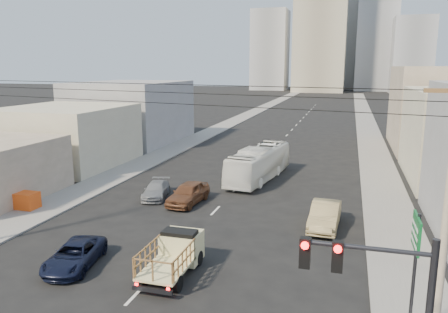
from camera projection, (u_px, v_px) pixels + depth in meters
The scene contains 22 objects.
sidewalk_left at pixel (242, 118), 86.61m from camera, with size 3.50×180.00×0.12m, color gray.
sidewalk_right at pixel (366, 122), 80.26m from camera, with size 3.50×180.00×0.12m, color gray.
lane_dashes at pixel (289, 132), 67.44m from camera, with size 0.15×104.00×0.01m.
flatbed_pickup at pixel (173, 253), 21.16m from camera, with size 1.95×4.41×1.90m.
navy_pickup at pixel (75, 255), 21.99m from camera, with size 2.03×4.39×1.22m, color black.
city_bus at pixel (259, 163), 39.00m from camera, with size 2.49×10.63×2.96m, color white.
sedan_brown at pixel (188, 193), 32.18m from camera, with size 1.86×4.63×1.58m, color brown.
sedan_tan at pixel (325, 215), 27.35m from camera, with size 1.69×4.84×1.60m, color tan.
sedan_grey at pixel (156, 190), 33.69m from camera, with size 1.67×4.10×1.19m, color gray.
traffic_signal at pixel (384, 308), 10.78m from camera, with size 3.23×0.35×6.00m.
green_sign at pixel (415, 248), 15.18m from camera, with size 0.18×1.60×5.00m.
utility_pole at pixel (445, 236), 12.45m from camera, with size 1.80×0.24×10.00m.
overhead_wires at pixel (121, 92), 17.15m from camera, with size 23.01×5.02×0.72m.
crate_stack at pixel (25, 200), 30.79m from camera, with size 1.80×1.20×1.14m.
bldg_right_far at pixel (447, 109), 52.56m from camera, with size 12.00×16.00×10.00m, color gray.
bldg_left_mid at pixel (67, 136), 44.66m from camera, with size 11.00×12.00×6.00m, color #BEB499.
bldg_left_far at pixel (132, 112), 58.72m from camera, with size 12.00×16.00×8.00m, color gray.
high_rise_tower at pixel (321, 15), 172.64m from camera, with size 20.00×20.00×60.00m, color tan.
midrise_ne at pixel (376, 42), 182.83m from camera, with size 16.00×16.00×40.00m, color #909498.
midrise_nw at pixel (270, 50), 190.61m from camera, with size 15.00×15.00×34.00m, color #909498.
midrise_back at pixel (347, 40), 199.79m from camera, with size 18.00×18.00×44.00m, color gray.
midrise_east at pixel (412, 56), 161.97m from camera, with size 14.00×14.00×28.00m, color #909498.
Camera 1 is at (8.68, -14.02, 9.93)m, focal length 35.00 mm.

